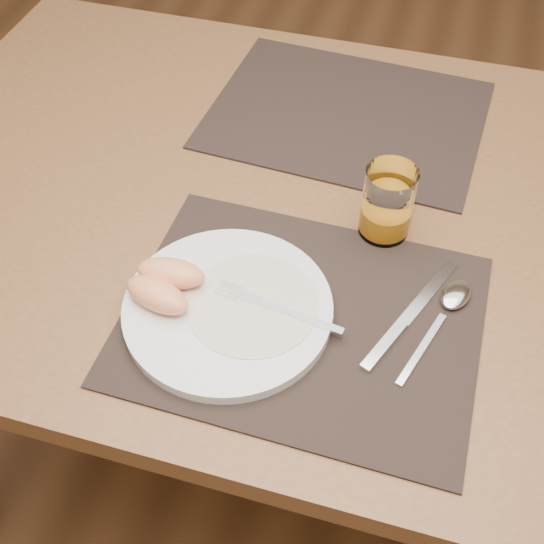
{
  "coord_description": "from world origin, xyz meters",
  "views": [
    {
      "loc": [
        0.13,
        -0.73,
        1.46
      ],
      "look_at": [
        -0.03,
        -0.17,
        0.77
      ],
      "focal_mm": 45.0,
      "sensor_mm": 36.0,
      "label": 1
    }
  ],
  "objects_px": {
    "fork": "(267,304)",
    "spoon": "(451,302)",
    "placemat_near": "(302,319)",
    "plate": "(228,309)",
    "placemat_far": "(346,114)",
    "table": "(319,241)",
    "juice_glass": "(387,206)",
    "knife": "(403,322)"
  },
  "relations": [
    {
      "from": "plate",
      "to": "spoon",
      "type": "bearing_deg",
      "value": 18.48
    },
    {
      "from": "knife",
      "to": "spoon",
      "type": "height_order",
      "value": "spoon"
    },
    {
      "from": "table",
      "to": "fork",
      "type": "distance_m",
      "value": 0.25
    },
    {
      "from": "spoon",
      "to": "juice_glass",
      "type": "distance_m",
      "value": 0.16
    },
    {
      "from": "plate",
      "to": "fork",
      "type": "distance_m",
      "value": 0.05
    },
    {
      "from": "table",
      "to": "placemat_far",
      "type": "height_order",
      "value": "placemat_far"
    },
    {
      "from": "placemat_far",
      "to": "table",
      "type": "bearing_deg",
      "value": -87.69
    },
    {
      "from": "spoon",
      "to": "placemat_far",
      "type": "bearing_deg",
      "value": 120.47
    },
    {
      "from": "placemat_far",
      "to": "fork",
      "type": "xyz_separation_m",
      "value": [
        -0.01,
        -0.44,
        0.02
      ]
    },
    {
      "from": "plate",
      "to": "juice_glass",
      "type": "relative_size",
      "value": 2.49
    },
    {
      "from": "placemat_far",
      "to": "spoon",
      "type": "distance_m",
      "value": 0.42
    },
    {
      "from": "table",
      "to": "plate",
      "type": "relative_size",
      "value": 5.19
    },
    {
      "from": "table",
      "to": "fork",
      "type": "xyz_separation_m",
      "value": [
        -0.02,
        -0.22,
        0.11
      ]
    },
    {
      "from": "juice_glass",
      "to": "placemat_far",
      "type": "bearing_deg",
      "value": 112.74
    },
    {
      "from": "placemat_far",
      "to": "fork",
      "type": "bearing_deg",
      "value": -91.35
    },
    {
      "from": "placemat_far",
      "to": "juice_glass",
      "type": "xyz_separation_m",
      "value": [
        0.11,
        -0.25,
        0.05
      ]
    },
    {
      "from": "placemat_near",
      "to": "placemat_far",
      "type": "distance_m",
      "value": 0.44
    },
    {
      "from": "table",
      "to": "placemat_far",
      "type": "distance_m",
      "value": 0.24
    },
    {
      "from": "plate",
      "to": "spoon",
      "type": "xyz_separation_m",
      "value": [
        0.27,
        0.09,
        -0.0
      ]
    },
    {
      "from": "table",
      "to": "juice_glass",
      "type": "distance_m",
      "value": 0.17
    },
    {
      "from": "placemat_near",
      "to": "plate",
      "type": "height_order",
      "value": "plate"
    },
    {
      "from": "fork",
      "to": "spoon",
      "type": "distance_m",
      "value": 0.24
    },
    {
      "from": "fork",
      "to": "spoon",
      "type": "relative_size",
      "value": 0.93
    },
    {
      "from": "placemat_far",
      "to": "spoon",
      "type": "xyz_separation_m",
      "value": [
        0.22,
        -0.37,
        0.01
      ]
    },
    {
      "from": "placemat_near",
      "to": "plate",
      "type": "bearing_deg",
      "value": -169.37
    },
    {
      "from": "placemat_far",
      "to": "plate",
      "type": "relative_size",
      "value": 1.67
    },
    {
      "from": "knife",
      "to": "plate",
      "type": "bearing_deg",
      "value": -168.49
    },
    {
      "from": "juice_glass",
      "to": "placemat_near",
      "type": "bearing_deg",
      "value": -111.35
    },
    {
      "from": "placemat_far",
      "to": "plate",
      "type": "xyz_separation_m",
      "value": [
        -0.06,
        -0.46,
        0.01
      ]
    },
    {
      "from": "placemat_far",
      "to": "knife",
      "type": "height_order",
      "value": "knife"
    },
    {
      "from": "placemat_near",
      "to": "fork",
      "type": "xyz_separation_m",
      "value": [
        -0.04,
        -0.0,
        0.02
      ]
    },
    {
      "from": "placemat_near",
      "to": "fork",
      "type": "height_order",
      "value": "fork"
    },
    {
      "from": "table",
      "to": "spoon",
      "type": "relative_size",
      "value": 7.43
    },
    {
      "from": "placemat_far",
      "to": "knife",
      "type": "distance_m",
      "value": 0.44
    },
    {
      "from": "spoon",
      "to": "juice_glass",
      "type": "relative_size",
      "value": 1.74
    },
    {
      "from": "placemat_far",
      "to": "fork",
      "type": "height_order",
      "value": "fork"
    },
    {
      "from": "placemat_near",
      "to": "plate",
      "type": "relative_size",
      "value": 1.67
    },
    {
      "from": "plate",
      "to": "juice_glass",
      "type": "xyz_separation_m",
      "value": [
        0.17,
        0.2,
        0.04
      ]
    },
    {
      "from": "placemat_near",
      "to": "knife",
      "type": "bearing_deg",
      "value": 12.16
    },
    {
      "from": "spoon",
      "to": "plate",
      "type": "bearing_deg",
      "value": -161.52
    },
    {
      "from": "plate",
      "to": "knife",
      "type": "height_order",
      "value": "plate"
    },
    {
      "from": "table",
      "to": "spoon",
      "type": "xyz_separation_m",
      "value": [
        0.21,
        -0.15,
        0.09
      ]
    }
  ]
}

